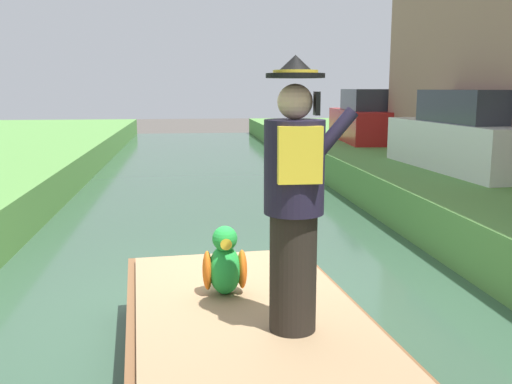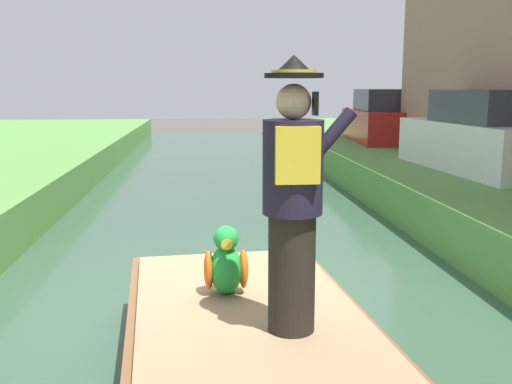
{
  "view_description": "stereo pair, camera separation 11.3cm",
  "coord_description": "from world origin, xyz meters",
  "px_view_note": "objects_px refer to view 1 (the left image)",
  "views": [
    {
      "loc": [
        -0.48,
        -5.56,
        2.35
      ],
      "look_at": [
        0.03,
        -1.47,
        1.61
      ],
      "focal_mm": 40.64,
      "sensor_mm": 36.0,
      "label": 1
    },
    {
      "loc": [
        -0.37,
        -5.58,
        2.35
      ],
      "look_at": [
        0.03,
        -1.47,
        1.61
      ],
      "focal_mm": 40.64,
      "sensor_mm": 36.0,
      "label": 2
    }
  ],
  "objects_px": {
    "boat": "(259,372)",
    "parked_car_white": "(474,137)",
    "person_pirate": "(295,198)",
    "parked_car_red": "(370,119)",
    "parrot_plush": "(225,265)"
  },
  "relations": [
    {
      "from": "parrot_plush",
      "to": "parked_car_red",
      "type": "height_order",
      "value": "parked_car_red"
    },
    {
      "from": "person_pirate",
      "to": "boat",
      "type": "bearing_deg",
      "value": 168.12
    },
    {
      "from": "boat",
      "to": "parked_car_white",
      "type": "relative_size",
      "value": 1.06
    },
    {
      "from": "person_pirate",
      "to": "parked_car_red",
      "type": "bearing_deg",
      "value": 59.78
    },
    {
      "from": "person_pirate",
      "to": "parrot_plush",
      "type": "bearing_deg",
      "value": 108.68
    },
    {
      "from": "parrot_plush",
      "to": "parked_car_white",
      "type": "xyz_separation_m",
      "value": [
        5.13,
        5.89,
        0.49
      ]
    },
    {
      "from": "boat",
      "to": "parked_car_white",
      "type": "xyz_separation_m",
      "value": [
        4.95,
        6.64,
        1.05
      ]
    },
    {
      "from": "person_pirate",
      "to": "parked_car_red",
      "type": "distance_m",
      "value": 13.67
    },
    {
      "from": "parked_car_white",
      "to": "parked_car_red",
      "type": "distance_m",
      "value": 6.19
    },
    {
      "from": "parrot_plush",
      "to": "parked_car_white",
      "type": "relative_size",
      "value": 0.14
    },
    {
      "from": "person_pirate",
      "to": "parked_car_white",
      "type": "height_order",
      "value": "person_pirate"
    },
    {
      "from": "boat",
      "to": "parrot_plush",
      "type": "xyz_separation_m",
      "value": [
        -0.18,
        0.75,
        0.55
      ]
    },
    {
      "from": "parrot_plush",
      "to": "parked_car_red",
      "type": "xyz_separation_m",
      "value": [
        5.13,
        12.07,
        0.49
      ]
    },
    {
      "from": "parrot_plush",
      "to": "parked_car_white",
      "type": "bearing_deg",
      "value": 48.94
    },
    {
      "from": "boat",
      "to": "parked_car_white",
      "type": "bearing_deg",
      "value": 53.3
    }
  ]
}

